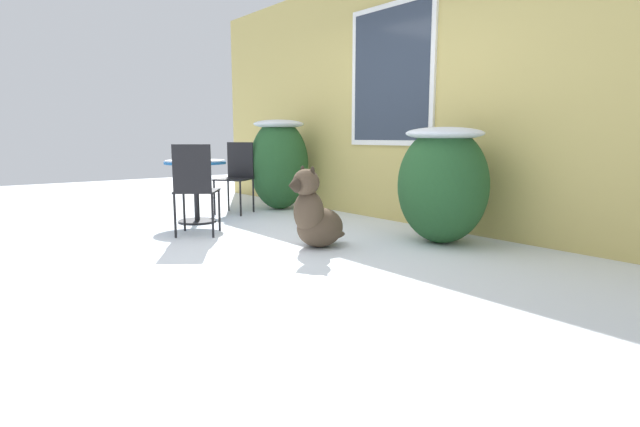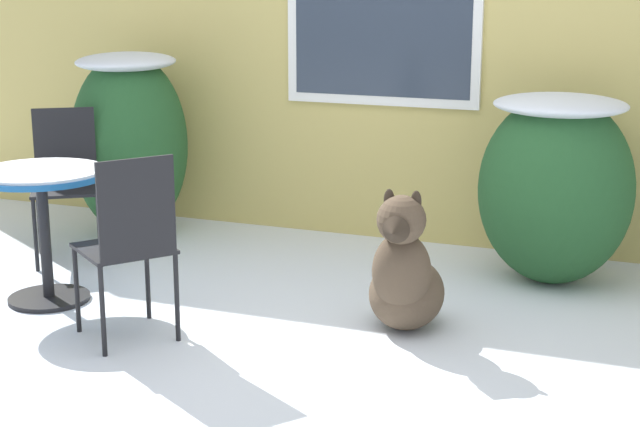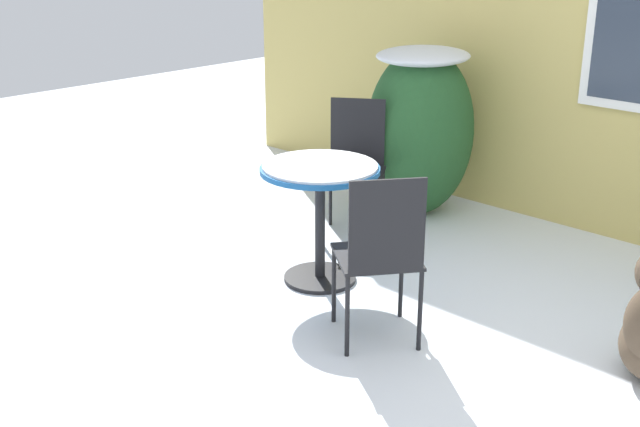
{
  "view_description": "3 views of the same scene",
  "coord_description": "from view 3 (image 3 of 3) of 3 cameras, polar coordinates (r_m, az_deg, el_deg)",
  "views": [
    {
      "loc": [
        3.98,
        -2.18,
        1.0
      ],
      "look_at": [
        0.47,
        0.6,
        0.31
      ],
      "focal_mm": 28.0,
      "sensor_mm": 36.0,
      "label": 1
    },
    {
      "loc": [
        1.76,
        -3.92,
        1.77
      ],
      "look_at": [
        0.0,
        0.6,
        0.55
      ],
      "focal_mm": 55.0,
      "sensor_mm": 36.0,
      "label": 2
    },
    {
      "loc": [
        1.62,
        -2.94,
        2.06
      ],
      "look_at": [
        -1.47,
        0.28,
        0.43
      ],
      "focal_mm": 45.0,
      "sensor_mm": 36.0,
      "label": 3
    }
  ],
  "objects": [
    {
      "name": "shrub_left",
      "position": [
        5.89,
        7.13,
        6.08
      ],
      "size": [
        0.75,
        0.83,
        1.23
      ],
      "color": "#235128",
      "rests_on": "ground_plane"
    },
    {
      "name": "ground_plane",
      "position": [
        3.94,
        12.99,
        -12.06
      ],
      "size": [
        16.0,
        16.0,
        0.0
      ],
      "primitive_type": "plane",
      "color": "silver"
    },
    {
      "name": "patio_table",
      "position": [
        4.7,
        0.0,
        1.53
      ],
      "size": [
        0.7,
        0.7,
        0.73
      ],
      "color": "black",
      "rests_on": "ground_plane"
    },
    {
      "name": "patio_chair_near_table",
      "position": [
        5.49,
        2.5,
        3.68
      ],
      "size": [
        0.57,
        0.57,
        0.93
      ],
      "rotation": [
        0.0,
        0.0,
        0.59
      ],
      "color": "black",
      "rests_on": "ground_plane"
    },
    {
      "name": "patio_chair_far_side",
      "position": [
        4.01,
        4.32,
        -2.71
      ],
      "size": [
        0.57,
        0.57,
        0.93
      ],
      "rotation": [
        0.0,
        0.0,
        4.07
      ],
      "color": "black",
      "rests_on": "ground_plane"
    }
  ]
}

